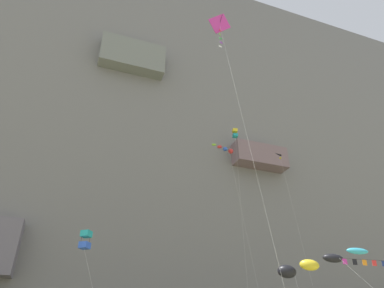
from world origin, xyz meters
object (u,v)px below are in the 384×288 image
Objects in this scene: kite_box_upper_left at (235,134)px; kite_box_high_left at (86,240)px; kite_windsock_low_left at (226,150)px; kite_windsock_front_field at (307,266)px; kite_delta_far_right at (284,166)px; kite_diamond_far_left at (220,27)px; kite_banner_upper_right at (380,275)px.

kite_box_upper_left reaches higher than kite_box_high_left.
kite_box_upper_left is 1.06× the size of kite_windsock_low_left.
kite_box_high_left reaches higher than kite_windsock_front_field.
kite_diamond_far_left is at bearing -134.34° from kite_delta_far_right.
kite_windsock_front_field is 15.47m from kite_box_high_left.
kite_windsock_low_left is (-11.49, -2.64, -0.59)m from kite_delta_far_right.
kite_windsock_front_field is at bearing -19.86° from kite_box_high_left.
kite_box_high_left is (-14.45, 5.22, 1.73)m from kite_windsock_front_field.
kite_diamond_far_left is 18.22m from kite_box_upper_left.
kite_windsock_front_field is 0.29× the size of kite_box_upper_left.
kite_windsock_low_left is (18.09, 13.76, 18.01)m from kite_box_high_left.
kite_box_upper_left is (4.13, 16.75, 21.12)m from kite_windsock_front_field.
kite_windsock_front_field is 0.86× the size of kite_box_high_left.
kite_banner_upper_right is at bearing -39.70° from kite_diamond_far_left.
kite_delta_far_right is at bearing 12.93° from kite_windsock_low_left.
kite_banner_upper_right is (-2.58, -21.15, -22.33)m from kite_box_upper_left.
kite_banner_upper_right is at bearing -31.00° from kite_box_high_left.
kite_diamond_far_left is 1.14× the size of kite_windsock_low_left.
kite_windsock_low_left is at bearing 64.33° from kite_diamond_far_left.
kite_delta_far_right is 11.81m from kite_windsock_low_left.
kite_delta_far_right reaches higher than kite_box_upper_left.
kite_box_upper_left is (-11.00, -4.87, 0.79)m from kite_delta_far_right.
kite_windsock_low_left reaches higher than kite_banner_upper_right.
kite_box_upper_left is 2.67m from kite_windsock_low_left.
kite_delta_far_right is at bearing 45.66° from kite_diamond_far_left.
kite_windsock_front_field is 27.27m from kite_box_upper_left.
kite_windsock_low_left is 3.74× the size of kite_banner_upper_right.
kite_box_upper_left is at bearing 83.04° from kite_banner_upper_right.
kite_box_upper_left is 29.23m from kite_box_high_left.
kite_banner_upper_right is (-13.58, -26.01, -21.54)m from kite_delta_far_right.
kite_box_upper_left reaches higher than kite_banner_upper_right.
kite_diamond_far_left is 1.07× the size of kite_delta_far_right.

